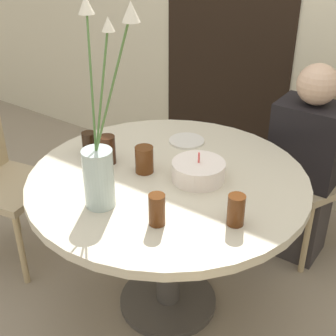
{
  "coord_description": "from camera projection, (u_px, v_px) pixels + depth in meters",
  "views": [
    {
      "loc": [
        0.98,
        -1.39,
        1.74
      ],
      "look_at": [
        0.0,
        0.0,
        0.77
      ],
      "focal_mm": 50.0,
      "sensor_mm": 36.0,
      "label": 1
    }
  ],
  "objects": [
    {
      "name": "flower_vase",
      "position": [
        100.0,
        156.0,
        1.7
      ],
      "size": [
        0.34,
        0.23,
        0.76
      ],
      "color": "#B2C6C1",
      "rests_on": "dining_table"
    },
    {
      "name": "chair_far_back",
      "position": [
        325.0,
        161.0,
        2.51
      ],
      "size": [
        0.53,
        0.53,
        0.93
      ],
      "rotation": [
        0.0,
        0.0,
        -0.42
      ],
      "color": "tan",
      "rests_on": "ground_plane"
    },
    {
      "name": "ground_plane",
      "position": [
        168.0,
        302.0,
        2.34
      ],
      "size": [
        16.0,
        16.0,
        0.0
      ],
      "primitive_type": "plane",
      "color": "gray"
    },
    {
      "name": "drink_glass_3",
      "position": [
        89.0,
        143.0,
        2.13
      ],
      "size": [
        0.06,
        0.06,
        0.1
      ],
      "color": "black",
      "rests_on": "dining_table"
    },
    {
      "name": "doorway_panel",
      "position": [
        227.0,
        33.0,
        2.95
      ],
      "size": [
        0.9,
        0.01,
        2.05
      ],
      "color": "black",
      "rests_on": "ground_plane"
    },
    {
      "name": "drink_glass_0",
      "position": [
        144.0,
        160.0,
        1.98
      ],
      "size": [
        0.08,
        0.08,
        0.12
      ],
      "color": "#51280F",
      "rests_on": "dining_table"
    },
    {
      "name": "drink_glass_1",
      "position": [
        236.0,
        210.0,
        1.66
      ],
      "size": [
        0.06,
        0.06,
        0.12
      ],
      "color": "#51280F",
      "rests_on": "dining_table"
    },
    {
      "name": "drink_glass_2",
      "position": [
        107.0,
        150.0,
        2.05
      ],
      "size": [
        0.07,
        0.07,
        0.13
      ],
      "color": "#33190C",
      "rests_on": "dining_table"
    },
    {
      "name": "person_woman",
      "position": [
        303.0,
        171.0,
        2.45
      ],
      "size": [
        0.34,
        0.24,
        1.09
      ],
      "color": "#383333",
      "rests_on": "ground_plane"
    },
    {
      "name": "birthday_cake",
      "position": [
        198.0,
        171.0,
        1.94
      ],
      "size": [
        0.22,
        0.22,
        0.12
      ],
      "color": "white",
      "rests_on": "dining_table"
    },
    {
      "name": "drink_glass_4",
      "position": [
        157.0,
        210.0,
        1.65
      ],
      "size": [
        0.06,
        0.06,
        0.12
      ],
      "color": "#51280F",
      "rests_on": "dining_table"
    },
    {
      "name": "dining_table",
      "position": [
        168.0,
        201.0,
        2.04
      ],
      "size": [
        1.19,
        1.19,
        0.73
      ],
      "color": "beige",
      "rests_on": "ground_plane"
    },
    {
      "name": "side_plate",
      "position": [
        187.0,
        141.0,
        2.26
      ],
      "size": [
        0.17,
        0.17,
        0.01
      ],
      "color": "silver",
      "rests_on": "dining_table"
    }
  ]
}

